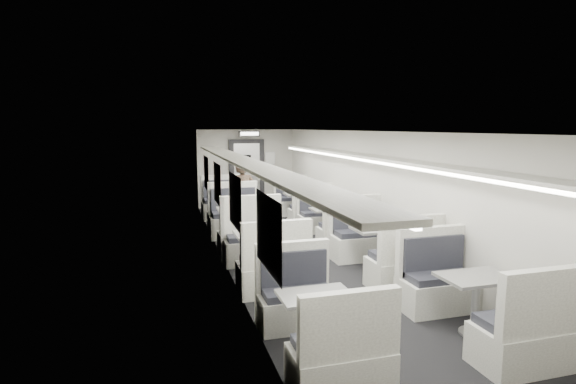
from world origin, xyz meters
TOP-DOWN VIEW (x-y plane):
  - room at (0.00, 0.00)m, footprint 3.24×12.24m
  - booth_left_a at (-1.00, 3.52)m, footprint 1.08×2.19m
  - booth_left_b at (-1.00, 1.34)m, footprint 1.14×2.31m
  - booth_left_c at (-1.00, -0.66)m, footprint 1.06×2.15m
  - booth_left_d at (-1.00, -3.36)m, footprint 0.97×1.96m
  - booth_right_a at (1.00, 3.51)m, footprint 1.02×2.07m
  - booth_right_b at (1.00, 1.39)m, footprint 0.98×1.98m
  - booth_right_c at (1.00, -1.00)m, footprint 1.09×2.22m
  - booth_right_d at (1.00, -3.45)m, footprint 1.03×2.09m
  - passenger at (-0.73, 2.53)m, footprint 0.67×0.49m
  - window_a at (-1.49, 3.40)m, footprint 0.02×1.18m
  - window_b at (-1.49, 1.20)m, footprint 0.02×1.18m
  - window_c at (-1.49, -1.00)m, footprint 0.02×1.18m
  - window_d at (-1.49, -3.20)m, footprint 0.02×1.18m
  - luggage_rack_left at (-1.24, -0.30)m, footprint 0.46×10.40m
  - luggage_rack_right at (1.24, -0.30)m, footprint 0.46×10.40m
  - vestibule_door at (0.00, 5.93)m, footprint 1.10×0.13m
  - exit_sign at (0.00, 5.44)m, footprint 0.62×0.12m
  - wall_notice at (0.75, 5.92)m, footprint 0.32×0.02m

SIDE VIEW (x-z plane):
  - booth_left_d at x=-1.00m, z-range -0.17..0.87m
  - booth_right_b at x=1.00m, z-range -0.18..0.88m
  - booth_right_a at x=1.00m, z-range -0.18..0.92m
  - booth_right_d at x=1.00m, z-range -0.19..0.93m
  - booth_left_c at x=-1.00m, z-range -0.19..0.96m
  - booth_left_a at x=-1.00m, z-range -0.19..0.98m
  - booth_right_c at x=1.00m, z-range -0.20..0.99m
  - booth_left_b at x=-1.00m, z-range -0.20..1.03m
  - passenger at x=-0.73m, z-range 0.00..1.71m
  - vestibule_door at x=0.00m, z-range -0.01..2.09m
  - room at x=0.00m, z-range -0.12..2.52m
  - window_a at x=-1.49m, z-range 0.93..1.77m
  - window_b at x=-1.49m, z-range 0.93..1.77m
  - window_c at x=-1.49m, z-range 0.93..1.77m
  - window_d at x=-1.49m, z-range 0.93..1.77m
  - wall_notice at x=0.75m, z-range 1.30..1.70m
  - luggage_rack_left at x=-1.24m, z-range 1.87..1.96m
  - luggage_rack_right at x=1.24m, z-range 1.87..1.96m
  - exit_sign at x=0.00m, z-range 2.20..2.36m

